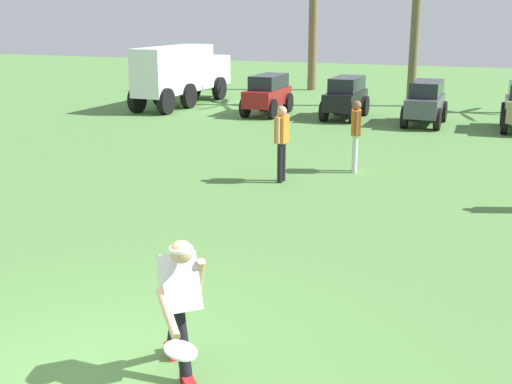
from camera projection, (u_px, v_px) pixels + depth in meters
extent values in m
cylinder|color=black|center=(183.00, 344.00, 5.99)|extent=(0.33, 0.34, 0.72)
cube|color=red|center=(188.00, 382.00, 5.93)|extent=(0.25, 0.26, 0.10)
cylinder|color=black|center=(174.00, 330.00, 6.27)|extent=(0.38, 0.40, 0.69)
cube|color=red|center=(172.00, 351.00, 6.49)|extent=(0.25, 0.26, 0.10)
cube|color=silver|center=(179.00, 283.00, 5.87)|extent=(0.53, 0.53, 0.57)
sphere|color=tan|center=(181.00, 252.00, 5.68)|extent=(0.30, 0.30, 0.21)
cylinder|color=white|center=(181.00, 249.00, 5.67)|extent=(0.30, 0.30, 0.03)
cylinder|color=tan|center=(168.00, 313.00, 5.59)|extent=(0.45, 0.47, 0.27)
cylinder|color=tan|center=(199.00, 280.00, 5.99)|extent=(0.25, 0.26, 0.49)
cylinder|color=white|center=(181.00, 350.00, 5.17)|extent=(0.33, 0.33, 0.09)
cylinder|color=silver|center=(355.00, 154.00, 13.84)|extent=(0.13, 0.13, 0.82)
cylinder|color=silver|center=(355.00, 153.00, 14.01)|extent=(0.13, 0.13, 0.82)
cube|color=orange|center=(356.00, 122.00, 13.74)|extent=(0.28, 0.38, 0.54)
cylinder|color=brown|center=(356.00, 124.00, 13.54)|extent=(0.09, 0.09, 0.52)
cylinder|color=brown|center=(356.00, 120.00, 13.94)|extent=(0.09, 0.09, 0.52)
sphere|color=brown|center=(357.00, 105.00, 13.65)|extent=(0.24, 0.24, 0.20)
cylinder|color=black|center=(280.00, 163.00, 13.02)|extent=(0.11, 0.11, 0.82)
cylinder|color=black|center=(283.00, 161.00, 13.18)|extent=(0.11, 0.11, 0.82)
cube|color=orange|center=(282.00, 129.00, 12.92)|extent=(0.21, 0.35, 0.54)
cylinder|color=tan|center=(278.00, 131.00, 12.73)|extent=(0.07, 0.07, 0.52)
cylinder|color=tan|center=(285.00, 127.00, 13.10)|extent=(0.07, 0.07, 0.52)
sphere|color=tan|center=(282.00, 111.00, 12.82)|extent=(0.21, 0.21, 0.20)
cube|color=maroon|center=(267.00, 97.00, 21.83)|extent=(0.97, 2.40, 0.55)
cube|color=#1E232B|center=(269.00, 82.00, 21.83)|extent=(0.85, 1.80, 0.46)
cylinder|color=black|center=(263.00, 101.00, 22.82)|extent=(0.18, 0.66, 0.66)
cylinder|color=black|center=(288.00, 103.00, 22.49)|extent=(0.18, 0.66, 0.66)
cylinder|color=black|center=(245.00, 107.00, 21.32)|extent=(0.18, 0.66, 0.66)
cylinder|color=black|center=(272.00, 109.00, 20.98)|extent=(0.18, 0.66, 0.66)
cube|color=black|center=(345.00, 100.00, 21.05)|extent=(0.97, 2.41, 0.55)
cube|color=#1E232B|center=(347.00, 84.00, 21.05)|extent=(0.86, 1.80, 0.46)
cylinder|color=black|center=(337.00, 104.00, 22.04)|extent=(0.18, 0.66, 0.66)
cylinder|color=black|center=(365.00, 106.00, 21.70)|extent=(0.18, 0.66, 0.66)
cylinder|color=black|center=(324.00, 111.00, 20.54)|extent=(0.18, 0.66, 0.66)
cylinder|color=black|center=(353.00, 113.00, 20.20)|extent=(0.18, 0.66, 0.66)
cube|color=#474C51|center=(425.00, 105.00, 19.79)|extent=(0.97, 2.40, 0.55)
cube|color=#1E232B|center=(427.00, 89.00, 19.79)|extent=(0.85, 1.80, 0.46)
cylinder|color=black|center=(413.00, 110.00, 20.79)|extent=(0.18, 0.66, 0.66)
cylinder|color=black|center=(443.00, 111.00, 20.45)|extent=(0.18, 0.66, 0.66)
cylinder|color=black|center=(405.00, 117.00, 19.29)|extent=(0.18, 0.66, 0.66)
cylinder|color=black|center=(437.00, 119.00, 18.95)|extent=(0.18, 0.66, 0.66)
cylinder|color=black|center=(504.00, 114.00, 19.77)|extent=(0.20, 0.73, 0.72)
cylinder|color=black|center=(505.00, 122.00, 18.36)|extent=(0.20, 0.73, 0.72)
cube|color=silver|center=(210.00, 70.00, 26.04)|extent=(1.07, 1.72, 1.15)
cube|color=white|center=(174.00, 70.00, 23.34)|extent=(1.21, 4.22, 1.65)
cylinder|color=black|center=(194.00, 87.00, 26.12)|extent=(0.25, 0.90, 0.90)
cylinder|color=black|center=(219.00, 88.00, 25.71)|extent=(0.25, 0.90, 0.90)
cylinder|color=black|center=(161.00, 94.00, 23.80)|extent=(0.25, 0.90, 0.90)
cylinder|color=black|center=(189.00, 96.00, 23.38)|extent=(0.25, 0.90, 0.90)
cylinder|color=black|center=(137.00, 100.00, 22.32)|extent=(0.25, 0.90, 0.90)
cylinder|color=black|center=(166.00, 101.00, 21.91)|extent=(0.25, 0.90, 0.90)
cylinder|color=brown|center=(313.00, 7.00, 28.17)|extent=(0.39, 0.39, 7.23)
cylinder|color=brown|center=(416.00, 10.00, 23.10)|extent=(0.32, 0.32, 6.95)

